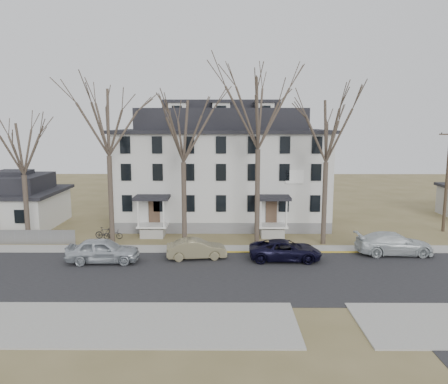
{
  "coord_description": "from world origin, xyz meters",
  "views": [
    {
      "loc": [
        -1.54,
        -25.34,
        9.88
      ],
      "look_at": [
        -1.72,
        9.0,
        4.46
      ],
      "focal_mm": 35.0,
      "sensor_mm": 36.0,
      "label": 1
    }
  ],
  "objects_px": {
    "car_white": "(394,244)",
    "car_tan": "(196,249)",
    "small_house": "(15,203)",
    "tree_center": "(258,108)",
    "tree_far_left": "(108,117)",
    "car_silver": "(103,251)",
    "tree_bungalow": "(22,145)",
    "car_navy": "(285,251)",
    "bicycle_left": "(113,235)",
    "utility_pole_far": "(447,179)",
    "boarding_house": "(222,169)",
    "bicycle_right": "(105,233)",
    "tree_mid_left": "(183,127)",
    "tree_mid_right": "(327,127)"
  },
  "relations": [
    {
      "from": "bicycle_left",
      "to": "car_white",
      "type": "bearing_deg",
      "value": -104.95
    },
    {
      "from": "boarding_house",
      "to": "utility_pole_far",
      "type": "xyz_separation_m",
      "value": [
        20.5,
        -3.95,
        -0.47
      ]
    },
    {
      "from": "car_navy",
      "to": "bicycle_right",
      "type": "relative_size",
      "value": 3.1
    },
    {
      "from": "tree_center",
      "to": "utility_pole_far",
      "type": "bearing_deg",
      "value": 13.5
    },
    {
      "from": "tree_far_left",
      "to": "small_house",
      "type": "bearing_deg",
      "value": 150.61
    },
    {
      "from": "car_white",
      "to": "car_tan",
      "type": "bearing_deg",
      "value": 94.56
    },
    {
      "from": "tree_bungalow",
      "to": "bicycle_left",
      "type": "relative_size",
      "value": 6.77
    },
    {
      "from": "tree_bungalow",
      "to": "small_house",
      "type": "bearing_deg",
      "value": 122.84
    },
    {
      "from": "car_white",
      "to": "bicycle_right",
      "type": "relative_size",
      "value": 3.38
    },
    {
      "from": "boarding_house",
      "to": "bicycle_right",
      "type": "xyz_separation_m",
      "value": [
        -9.97,
        -6.88,
        -4.87
      ]
    },
    {
      "from": "tree_center",
      "to": "utility_pole_far",
      "type": "xyz_separation_m",
      "value": [
        17.5,
        4.2,
        -6.18
      ]
    },
    {
      "from": "car_white",
      "to": "bicycle_left",
      "type": "height_order",
      "value": "car_white"
    },
    {
      "from": "tree_mid_left",
      "to": "bicycle_right",
      "type": "distance_m",
      "value": 11.53
    },
    {
      "from": "tree_mid_right",
      "to": "car_tan",
      "type": "distance_m",
      "value": 14.17
    },
    {
      "from": "small_house",
      "to": "tree_mid_right",
      "type": "bearing_deg",
      "value": -12.27
    },
    {
      "from": "car_tan",
      "to": "car_white",
      "type": "height_order",
      "value": "car_white"
    },
    {
      "from": "small_house",
      "to": "car_navy",
      "type": "relative_size",
      "value": 1.66
    },
    {
      "from": "tree_far_left",
      "to": "tree_bungalow",
      "type": "height_order",
      "value": "tree_far_left"
    },
    {
      "from": "tree_center",
      "to": "bicycle_left",
      "type": "relative_size",
      "value": 9.23
    },
    {
      "from": "tree_mid_left",
      "to": "car_silver",
      "type": "relative_size",
      "value": 2.48
    },
    {
      "from": "tree_far_left",
      "to": "car_silver",
      "type": "xyz_separation_m",
      "value": [
        0.66,
        -5.12,
        -9.47
      ]
    },
    {
      "from": "tree_bungalow",
      "to": "car_tan",
      "type": "xyz_separation_m",
      "value": [
        14.28,
        -4.18,
        -7.4
      ]
    },
    {
      "from": "boarding_house",
      "to": "car_white",
      "type": "bearing_deg",
      "value": -40.39
    },
    {
      "from": "tree_center",
      "to": "tree_mid_right",
      "type": "relative_size",
      "value": 1.15
    },
    {
      "from": "utility_pole_far",
      "to": "boarding_house",
      "type": "bearing_deg",
      "value": 169.08
    },
    {
      "from": "small_house",
      "to": "tree_center",
      "type": "height_order",
      "value": "tree_center"
    },
    {
      "from": "utility_pole_far",
      "to": "tree_mid_right",
      "type": "bearing_deg",
      "value": -160.71
    },
    {
      "from": "tree_far_left",
      "to": "car_tan",
      "type": "height_order",
      "value": "tree_far_left"
    },
    {
      "from": "car_tan",
      "to": "car_navy",
      "type": "xyz_separation_m",
      "value": [
        6.47,
        -0.32,
        0.01
      ]
    },
    {
      "from": "car_tan",
      "to": "tree_far_left",
      "type": "bearing_deg",
      "value": 52.32
    },
    {
      "from": "small_house",
      "to": "car_white",
      "type": "bearing_deg",
      "value": -15.58
    },
    {
      "from": "car_tan",
      "to": "utility_pole_far",
      "type": "bearing_deg",
      "value": -77.1
    },
    {
      "from": "car_tan",
      "to": "tree_center",
      "type": "bearing_deg",
      "value": -56.24
    },
    {
      "from": "tree_far_left",
      "to": "car_white",
      "type": "relative_size",
      "value": 2.41
    },
    {
      "from": "boarding_house",
      "to": "tree_bungalow",
      "type": "xyz_separation_m",
      "value": [
        -16.0,
        -8.15,
        2.74
      ]
    },
    {
      "from": "car_silver",
      "to": "car_white",
      "type": "relative_size",
      "value": 0.9
    },
    {
      "from": "car_tan",
      "to": "small_house",
      "type": "bearing_deg",
      "value": 52.63
    },
    {
      "from": "small_house",
      "to": "car_tan",
      "type": "height_order",
      "value": "small_house"
    },
    {
      "from": "tree_mid_left",
      "to": "bicycle_left",
      "type": "height_order",
      "value": "tree_mid_left"
    },
    {
      "from": "tree_bungalow",
      "to": "car_white",
      "type": "height_order",
      "value": "tree_bungalow"
    },
    {
      "from": "car_white",
      "to": "car_silver",
      "type": "bearing_deg",
      "value": 95.71
    },
    {
      "from": "tree_bungalow",
      "to": "car_navy",
      "type": "relative_size",
      "value": 2.06
    },
    {
      "from": "tree_mid_right",
      "to": "tree_bungalow",
      "type": "bearing_deg",
      "value": 180.0
    },
    {
      "from": "bicycle_left",
      "to": "tree_center",
      "type": "bearing_deg",
      "value": -99.7
    },
    {
      "from": "small_house",
      "to": "tree_mid_right",
      "type": "xyz_separation_m",
      "value": [
        28.5,
        -6.2,
        7.35
      ]
    },
    {
      "from": "boarding_house",
      "to": "tree_center",
      "type": "bearing_deg",
      "value": -69.8
    },
    {
      "from": "tree_far_left",
      "to": "bicycle_right",
      "type": "distance_m",
      "value": 9.97
    },
    {
      "from": "small_house",
      "to": "bicycle_right",
      "type": "distance_m",
      "value": 11.31
    },
    {
      "from": "utility_pole_far",
      "to": "car_white",
      "type": "bearing_deg",
      "value": -135.3
    },
    {
      "from": "tree_mid_left",
      "to": "tree_bungalow",
      "type": "height_order",
      "value": "tree_mid_left"
    }
  ]
}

